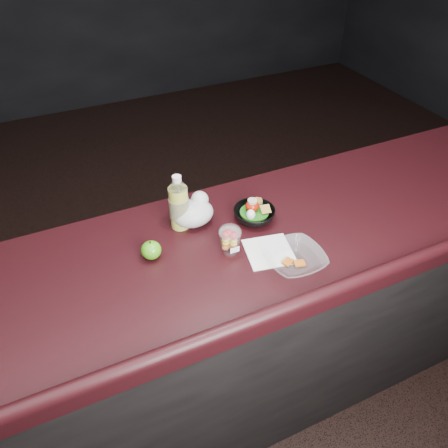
{
  "coord_description": "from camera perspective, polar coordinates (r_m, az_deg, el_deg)",
  "views": [
    {
      "loc": [
        -0.4,
        -0.75,
        2.07
      ],
      "look_at": [
        0.1,
        0.32,
        1.1
      ],
      "focal_mm": 35.0,
      "sensor_mm": 36.0,
      "label": 1
    }
  ],
  "objects": [
    {
      "name": "room_shell",
      "position": [
        0.88,
        3.26,
        23.5
      ],
      "size": [
        8.0,
        8.0,
        8.0
      ],
      "color": "black",
      "rests_on": "ground"
    },
    {
      "name": "paper_napkin",
      "position": [
        1.55,
        5.89,
        -3.6
      ],
      "size": [
        0.19,
        0.19,
        0.0
      ],
      "primitive_type": "cube",
      "rotation": [
        0.0,
        0.0,
        -0.2
      ],
      "color": "white",
      "rests_on": "counter"
    },
    {
      "name": "counter",
      "position": [
        1.92,
        -2.45,
        -14.8
      ],
      "size": [
        4.06,
        0.71,
        1.02
      ],
      "color": "black",
      "rests_on": "ground"
    },
    {
      "name": "snack_bowl",
      "position": [
        1.66,
        3.92,
        1.36
      ],
      "size": [
        0.2,
        0.2,
        0.09
      ],
      "rotation": [
        0.0,
        0.0,
        0.33
      ],
      "color": "black",
      "rests_on": "counter"
    },
    {
      "name": "plastic_bag",
      "position": [
        1.63,
        -3.99,
        1.65
      ],
      "size": [
        0.16,
        0.13,
        0.12
      ],
      "color": "silver",
      "rests_on": "counter"
    },
    {
      "name": "lemonade_bottle",
      "position": [
        1.6,
        -5.9,
        2.36
      ],
      "size": [
        0.07,
        0.07,
        0.22
      ],
      "color": "gold",
      "rests_on": "counter"
    },
    {
      "name": "takeout_bowl",
      "position": [
        1.5,
        9.16,
        -4.55
      ],
      "size": [
        0.2,
        0.2,
        0.05
      ],
      "rotation": [
        0.0,
        0.0,
        0.01
      ],
      "color": "silver",
      "rests_on": "counter"
    },
    {
      "name": "green_apple",
      "position": [
        1.52,
        -9.49,
        -3.38
      ],
      "size": [
        0.07,
        0.07,
        0.07
      ],
      "color": "#2F830F",
      "rests_on": "counter"
    },
    {
      "name": "fruit_cup",
      "position": [
        1.5,
        0.79,
        -1.99
      ],
      "size": [
        0.08,
        0.08,
        0.11
      ],
      "color": "white",
      "rests_on": "counter"
    }
  ]
}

